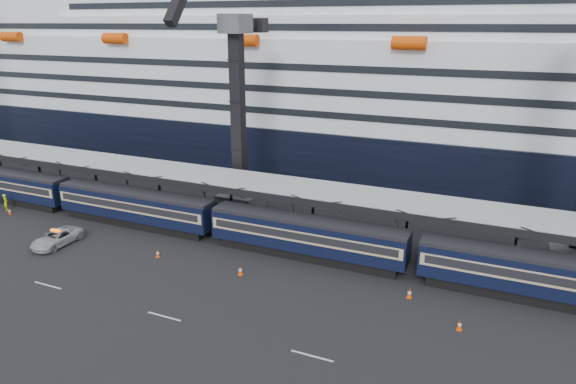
% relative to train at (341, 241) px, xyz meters
% --- Properties ---
extents(ground, '(260.00, 260.00, 0.00)m').
position_rel_train_xyz_m(ground, '(4.65, -10.00, -2.20)').
color(ground, black).
rests_on(ground, ground).
extents(train, '(133.05, 3.00, 4.05)m').
position_rel_train_xyz_m(train, '(0.00, 0.00, 0.00)').
color(train, black).
rests_on(train, ground).
extents(canopy, '(130.00, 6.25, 5.53)m').
position_rel_train_xyz_m(canopy, '(4.65, 4.00, 3.05)').
color(canopy, gray).
rests_on(canopy, ground).
extents(cruise_ship, '(214.09, 28.84, 34.00)m').
position_rel_train_xyz_m(cruise_ship, '(3.57, 35.99, 10.14)').
color(cruise_ship, black).
rests_on(cruise_ship, ground).
extents(crane_dark_near, '(4.50, 17.75, 35.08)m').
position_rel_train_xyz_m(crane_dark_near, '(-15.35, 8.59, 9.73)').
color(crane_dark_near, '#484B50').
rests_on(crane_dark_near, ground).
extents(pickup_truck, '(2.46, 5.33, 1.48)m').
position_rel_train_xyz_m(pickup_truck, '(-27.14, -7.49, -1.46)').
color(pickup_truck, '#A3A5AA').
rests_on(pickup_truck, ground).
extents(worker, '(0.85, 0.84, 1.98)m').
position_rel_train_xyz_m(worker, '(-40.52, -2.50, -1.21)').
color(worker, '#C5F00C').
rests_on(worker, ground).
extents(traffic_cone_a, '(0.36, 0.36, 0.72)m').
position_rel_train_xyz_m(traffic_cone_a, '(-39.08, -3.28, -1.85)').
color(traffic_cone_a, '#E74707').
rests_on(traffic_cone_a, ground).
extents(traffic_cone_b, '(0.38, 0.38, 0.77)m').
position_rel_train_xyz_m(traffic_cone_b, '(-16.22, -5.73, -1.82)').
color(traffic_cone_b, '#E74707').
rests_on(traffic_cone_b, ground).
extents(traffic_cone_c, '(0.43, 0.43, 0.87)m').
position_rel_train_xyz_m(traffic_cone_c, '(-7.31, -5.74, -1.77)').
color(traffic_cone_c, '#E74707').
rests_on(traffic_cone_c, ground).
extents(traffic_cone_d, '(0.43, 0.43, 0.85)m').
position_rel_train_xyz_m(traffic_cone_d, '(7.08, -3.73, -1.78)').
color(traffic_cone_d, '#E74707').
rests_on(traffic_cone_d, ground).
extents(traffic_cone_e, '(0.40, 0.40, 0.79)m').
position_rel_train_xyz_m(traffic_cone_e, '(11.29, -6.84, -1.81)').
color(traffic_cone_e, '#E74707').
rests_on(traffic_cone_e, ground).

